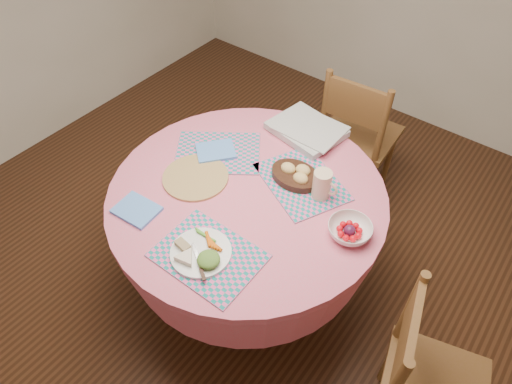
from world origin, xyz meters
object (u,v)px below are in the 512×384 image
chair_right (423,381)px  wicker_trivet (196,177)px  bread_bowl (296,174)px  dinner_plate (201,253)px  fruit_bowl (350,230)px  latte_mug (322,185)px  chair_back (357,133)px  dining_table (248,220)px

chair_right → wicker_trivet: chair_right is taller
bread_bowl → dinner_plate: bearing=-94.9°
dinner_plate → fruit_bowl: 0.60m
latte_mug → fruit_bowl: bearing=-28.6°
chair_right → fruit_bowl: size_ratio=3.73×
chair_back → dining_table: bearing=82.7°
chair_back → latte_mug: bearing=101.0°
wicker_trivet → bread_bowl: 0.45m
dining_table → chair_right: bearing=-9.0°
chair_back → dinner_plate: 1.40m
dinner_plate → latte_mug: (0.19, 0.56, 0.05)m
chair_back → chair_right: bearing=124.9°
chair_back → fruit_bowl: (0.42, -0.92, 0.30)m
bread_bowl → wicker_trivet: bearing=-143.4°
dinner_plate → fruit_bowl: (0.40, 0.45, 0.00)m
chair_right → dining_table: bearing=66.0°
chair_back → fruit_bowl: 1.05m
dining_table → latte_mug: latte_mug is taller
chair_right → dinner_plate: 0.98m
dining_table → chair_right: size_ratio=1.41×
wicker_trivet → dinner_plate: size_ratio=1.25×
bread_bowl → fruit_bowl: size_ratio=0.97×
wicker_trivet → dinner_plate: bearing=-44.1°
chair_right → fruit_bowl: (-0.50, 0.22, 0.32)m
wicker_trivet → fruit_bowl: 0.73m
fruit_bowl → dinner_plate: bearing=-131.8°
dining_table → dinner_plate: size_ratio=5.16×
wicker_trivet → fruit_bowl: (0.71, 0.14, 0.02)m
dinner_plate → latte_mug: size_ratio=1.79×
fruit_bowl → chair_back: bearing=114.6°
wicker_trivet → bread_bowl: size_ratio=1.30×
chair_back → bread_bowl: bearing=91.1°
latte_mug → fruit_bowl: size_ratio=0.57×
dinner_plate → bread_bowl: 0.58m
dining_table → bread_bowl: (0.13, 0.19, 0.23)m
dining_table → fruit_bowl: bearing=7.7°
fruit_bowl → wicker_trivet: bearing=-168.9°
dinner_plate → chair_right: bearing=14.2°
chair_back → wicker_trivet: chair_back is taller
bread_bowl → latte_mug: bearing=-7.2°
dining_table → chair_back: size_ratio=1.36×
dinner_plate → bread_bowl: size_ratio=1.04×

